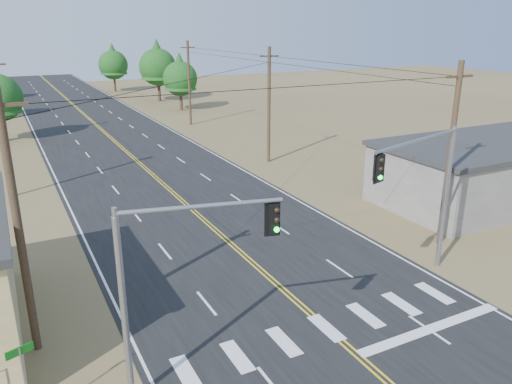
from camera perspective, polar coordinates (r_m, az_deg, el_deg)
road at (r=39.39m, az=-10.65°, el=0.98°), size 15.00×200.00×0.02m
building_right at (r=38.15m, az=24.87°, el=2.09°), size 15.00×8.00×4.00m
utility_pole_left_near at (r=19.27m, az=-25.60°, el=-3.21°), size 1.80×0.30×10.00m
utility_pole_left_mid at (r=38.69m, az=-27.13°, el=6.75°), size 1.80×0.30×10.00m
utility_pole_right_near at (r=28.53m, az=21.28°, el=3.99°), size 1.80×0.30×10.00m
utility_pole_right_mid at (r=44.04m, az=1.48°, el=9.95°), size 1.80×0.30×10.00m
utility_pole_right_far at (r=62.16m, az=-7.65°, el=12.30°), size 1.80×0.30×10.00m
signal_mast_left at (r=15.64m, az=-9.88°, el=-8.95°), size 4.99×1.46×6.72m
signal_mast_right at (r=23.99m, az=19.15°, el=1.18°), size 6.33×2.09×7.22m
street_sign at (r=17.20m, az=-25.04°, el=-18.23°), size 0.78×0.29×2.75m
tree_right_near at (r=73.49m, az=-8.69°, el=13.08°), size 4.89×4.89×8.15m
tree_right_mid at (r=83.37m, az=-11.20°, el=14.24°), size 5.86×5.86×9.77m
tree_right_far at (r=97.79m, az=-16.04°, el=14.10°), size 5.25×5.25×8.75m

